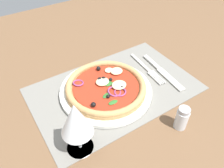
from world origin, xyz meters
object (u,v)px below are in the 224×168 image
pizza (106,86)px  wine_glass (76,120)px  fork (148,70)px  plate (106,90)px  pepper_shaker (182,118)px  knife (163,72)px

pizza → wine_glass: 20.95cm
wine_glass → fork: bearing=-156.9°
plate → pepper_shaker: bearing=114.6°
fork → pepper_shaker: (7.63, 21.95, 2.63)cm
plate → pepper_shaker: pepper_shaker is taller
pizza → knife: (-20.35, 2.37, -1.98)cm
plate → wine_glass: wine_glass is taller
pizza → plate: bearing=8.0°
fork → knife: 4.76cm
knife → pizza: bearing=-91.8°
plate → fork: bearing=-176.4°
pepper_shaker → pizza: bearing=-65.6°
pepper_shaker → plate: bearing=-65.4°
plate → pepper_shaker: size_ratio=4.06×
pizza → pepper_shaker: pepper_shaker is taller
wine_glass → knife: bearing=-163.9°
fork → pepper_shaker: bearing=-15.1°
fork → knife: knife is taller
fork → plate: bearing=-82.3°
pizza → knife: 20.58cm
pizza → fork: size_ratio=1.31×
knife → wine_glass: (35.28, 10.18, 9.64)cm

